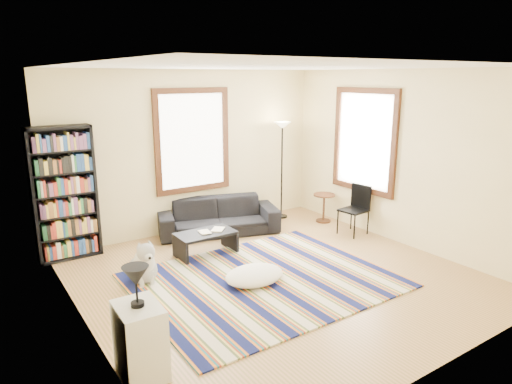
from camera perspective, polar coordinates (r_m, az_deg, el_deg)
floor at (r=6.44m, az=2.54°, el=-10.90°), size 5.00×5.00×0.10m
ceiling at (r=5.83m, az=2.86°, el=15.87°), size 5.00×5.00×0.10m
wall_back at (r=8.12m, az=-8.16°, el=5.02°), size 5.00×0.10×2.80m
wall_front at (r=4.28m, az=23.60°, el=-4.48°), size 5.00×0.10×2.80m
wall_left at (r=4.93m, az=-21.85°, el=-1.91°), size 0.10×5.00×2.80m
wall_right at (r=7.74m, az=18.07°, el=4.01°), size 0.10×5.00×2.80m
window_back at (r=8.01m, az=-7.95°, el=6.36°), size 1.20×0.06×1.60m
window_right at (r=8.16m, az=13.40°, el=6.25°), size 0.06×1.20×1.60m
rug at (r=6.28m, az=0.98°, el=-10.96°), size 3.30×2.64×0.02m
sofa at (r=8.04m, az=-4.75°, el=-3.00°), size 2.22×1.42×0.61m
bookshelf at (r=7.30m, az=-22.84°, el=-0.21°), size 0.90×0.30×2.00m
coffee_table at (r=7.12m, az=-6.30°, el=-6.41°), size 1.02×0.79×0.36m
book_a at (r=7.02m, az=-7.06°, el=-5.11°), size 0.19×0.24×0.02m
book_b at (r=7.17m, az=-5.46°, el=-4.65°), size 0.29×0.30×0.02m
floor_cushion at (r=6.20m, az=-0.20°, el=-10.36°), size 1.00×0.89×0.21m
floor_lamp at (r=8.75m, az=3.24°, el=2.68°), size 0.36×0.36×1.86m
side_table at (r=8.71m, az=8.47°, el=-1.98°), size 0.51×0.51×0.54m
folding_chair at (r=8.08m, az=12.08°, el=-2.26°), size 0.47×0.45×0.86m
white_cabinet at (r=4.49m, az=-14.27°, el=-17.59°), size 0.40×0.51×0.70m
table_lamp at (r=4.23m, az=-14.73°, el=-11.36°), size 0.27×0.27×0.38m
dog at (r=6.31m, az=-14.08°, el=-8.36°), size 0.47×0.63×0.61m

